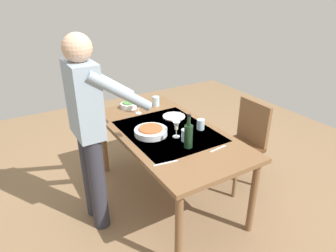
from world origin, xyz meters
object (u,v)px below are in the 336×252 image
Objects in this scene: serving_bowl_pasta at (151,131)px; water_cup_near_right at (201,124)px; water_cup_far_left at (156,101)px; dinner_plate_near at (174,116)px; dining_table at (168,138)px; water_cup_near_left at (185,135)px; wine_glass_right at (176,126)px; chair_near at (245,139)px; side_bowl_salad at (129,105)px; wine_bottle at (188,135)px; wine_glass_left at (138,104)px; person_server at (89,125)px.

water_cup_near_right is at bearing -107.49° from serving_bowl_pasta.
water_cup_far_left reaches higher than dinner_plate_near.
water_cup_near_left is at bearing -174.10° from dining_table.
water_cup_near_left reaches higher than water_cup_far_left.
wine_glass_right is at bearing 164.07° from water_cup_far_left.
side_bowl_salad is (0.89, 0.90, 0.26)m from chair_near.
wine_bottle is (-0.35, 0.01, 0.18)m from dining_table.
side_bowl_salad is (0.69, -0.10, 0.00)m from serving_bowl_pasta.
dinner_plate_near is at bearing -59.65° from serving_bowl_pasta.
water_cup_near_right is 0.47m from serving_bowl_pasta.
wine_bottle is 1.96× the size of wine_glass_right.
wine_glass_right is 1.52× the size of water_cup_near_right.
dinner_plate_near is (-0.28, -0.27, -0.10)m from wine_glass_left.
chair_near is 1.05m from serving_bowl_pasta.
wine_glass_right reaches higher than water_cup_near_left.
wine_bottle is 0.87m from wine_glass_left.
water_cup_near_left is at bearing -174.34° from wine_glass_left.
water_cup_far_left is at bearing 37.37° from chair_near.
wine_glass_right is 1.38× the size of water_cup_near_left.
chair_near is 1.04m from water_cup_far_left.
chair_near reaches higher than wine_glass_right.
wine_bottle is at bearing 159.78° from water_cup_near_left.
wine_glass_right is (0.04, 0.83, 0.33)m from chair_near.
wine_glass_right is (-0.21, -0.70, -0.10)m from person_server.
water_cup_near_left is at bearing -142.67° from serving_bowl_pasta.
person_server is at bearing 135.57° from side_bowl_salad.
dinner_plate_near is at bearing -41.80° from dining_table.
water_cup_far_left is at bearing -32.80° from serving_bowl_pasta.
water_cup_far_left is at bearing -13.32° from wine_bottle.
serving_bowl_pasta is at bearing 47.40° from wine_glass_right.
water_cup_near_left is at bearing -112.80° from person_server.
wine_glass_left and wine_glass_right have the same top height.
wine_bottle reaches higher than chair_near.
water_cup_near_left is at bearing 114.56° from water_cup_near_right.
wine_bottle is 0.12m from water_cup_near_left.
dining_table is at bearing -2.19° from wine_bottle.
serving_bowl_pasta is at bearing 166.46° from wine_glass_left.
chair_near reaches higher than dinner_plate_near.
chair_near is 1.29m from side_bowl_salad.
wine_glass_left is 0.66m from wine_glass_right.
wine_bottle reaches higher than dinner_plate_near.
dinner_plate_near is at bearing -135.93° from wine_glass_left.
water_cup_near_left is 0.53m from dinner_plate_near.
wine_glass_left is 0.73m from water_cup_near_right.
chair_near is at bearing -134.77° from side_bowl_salad.
water_cup_far_left is at bearing -107.73° from side_bowl_salad.
water_cup_near_right is at bearing -65.44° from water_cup_near_left.
chair_near is 0.61m from water_cup_near_right.
wine_glass_right is 0.79m from water_cup_far_left.
water_cup_far_left is (0.55, -0.92, -0.16)m from person_server.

